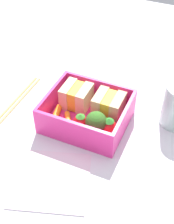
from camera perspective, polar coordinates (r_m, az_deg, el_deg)
The scene contains 12 objects.
ground_plane at distance 62.84cm, azimuth 0.00°, elevation -2.46°, with size 120.00×120.00×2.00cm, color silver.
bento_tray at distance 61.70cm, azimuth 0.00°, elevation -1.42°, with size 15.60×13.39×1.20cm, color #EC2F87.
bento_rim at distance 59.68cm, azimuth 0.00°, elevation 0.57°, with size 15.60×13.39×4.64cm.
sandwich_left at distance 62.55cm, azimuth -1.94°, elevation 2.91°, with size 5.47×5.21×4.61cm.
sandwich_center_left at distance 60.58cm, azimuth 3.98°, elevation 1.21°, with size 5.47×5.21×4.61cm.
carrot_stick_far_left at distance 61.23cm, azimuth -5.71°, elevation -0.55°, with size 1.22×1.22×5.09cm, color orange.
carrot_stick_left at distance 59.91cm, azimuth -3.44°, elevation -1.69°, with size 1.07×1.07×4.65cm, color orange.
strawberry_left at distance 58.26cm, azimuth -1.29°, elevation -1.78°, with size 2.90×2.90×3.50cm.
broccoli_floret at distance 56.62cm, azimuth 1.67°, elevation -1.85°, with size 3.97×3.97×4.72cm.
strawberry_far_left at distance 57.29cm, azimuth 3.98°, elevation -2.71°, with size 3.14×3.14×3.74cm.
chopstick_pair at distance 67.88cm, azimuth -12.88°, elevation 1.97°, with size 1.69×18.12×0.70cm.
folded_napkin at distance 53.32cm, azimuth -6.19°, elevation -12.36°, with size 12.68×11.93×0.40cm, color silver.
Camera 1 is at (17.59, -40.15, 44.02)cm, focal length 50.00 mm.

